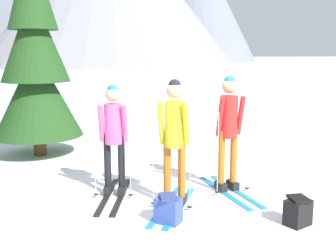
{
  "coord_description": "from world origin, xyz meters",
  "views": [
    {
      "loc": [
        -1.12,
        -5.83,
        2.22
      ],
      "look_at": [
        0.03,
        0.52,
        1.05
      ],
      "focal_mm": 43.3,
      "sensor_mm": 36.0,
      "label": 1
    }
  ],
  "objects_px": {
    "skier_in_red": "(229,127)",
    "skier_in_yellow": "(175,134)",
    "backpack_on_snow_front": "(298,211)",
    "backpack_on_snow_beside": "(168,209)",
    "skier_in_pink": "(114,133)",
    "pine_tree_mid": "(35,59)"
  },
  "relations": [
    {
      "from": "pine_tree_mid",
      "to": "skier_in_red",
      "type": "bearing_deg",
      "value": -42.05
    },
    {
      "from": "skier_in_pink",
      "to": "pine_tree_mid",
      "type": "bearing_deg",
      "value": 117.86
    },
    {
      "from": "skier_in_yellow",
      "to": "backpack_on_snow_front",
      "type": "xyz_separation_m",
      "value": [
        1.44,
        -1.0,
        -0.88
      ]
    },
    {
      "from": "backpack_on_snow_front",
      "to": "backpack_on_snow_beside",
      "type": "relative_size",
      "value": 0.98
    },
    {
      "from": "skier_in_pink",
      "to": "backpack_on_snow_beside",
      "type": "relative_size",
      "value": 4.37
    },
    {
      "from": "skier_in_pink",
      "to": "skier_in_yellow",
      "type": "bearing_deg",
      "value": -35.55
    },
    {
      "from": "skier_in_red",
      "to": "skier_in_yellow",
      "type": "bearing_deg",
      "value": -155.16
    },
    {
      "from": "pine_tree_mid",
      "to": "skier_in_yellow",
      "type": "bearing_deg",
      "value": -55.73
    },
    {
      "from": "skier_in_pink",
      "to": "pine_tree_mid",
      "type": "distance_m",
      "value": 3.37
    },
    {
      "from": "backpack_on_snow_beside",
      "to": "skier_in_pink",
      "type": "bearing_deg",
      "value": 117.25
    },
    {
      "from": "skier_in_pink",
      "to": "backpack_on_snow_front",
      "type": "bearing_deg",
      "value": -35.1
    },
    {
      "from": "backpack_on_snow_front",
      "to": "backpack_on_snow_beside",
      "type": "bearing_deg",
      "value": 167.21
    },
    {
      "from": "skier_in_yellow",
      "to": "pine_tree_mid",
      "type": "height_order",
      "value": "pine_tree_mid"
    },
    {
      "from": "skier_in_yellow",
      "to": "backpack_on_snow_beside",
      "type": "relative_size",
      "value": 4.65
    },
    {
      "from": "skier_in_red",
      "to": "backpack_on_snow_front",
      "type": "xyz_separation_m",
      "value": [
        0.48,
        -1.45,
        -0.87
      ]
    },
    {
      "from": "backpack_on_snow_front",
      "to": "skier_in_red",
      "type": "bearing_deg",
      "value": 108.19
    },
    {
      "from": "backpack_on_snow_front",
      "to": "backpack_on_snow_beside",
      "type": "xyz_separation_m",
      "value": [
        -1.65,
        0.37,
        0.0
      ]
    },
    {
      "from": "skier_in_yellow",
      "to": "skier_in_red",
      "type": "distance_m",
      "value": 1.06
    },
    {
      "from": "skier_in_pink",
      "to": "pine_tree_mid",
      "type": "relative_size",
      "value": 0.38
    },
    {
      "from": "skier_in_red",
      "to": "pine_tree_mid",
      "type": "distance_m",
      "value": 4.56
    },
    {
      "from": "pine_tree_mid",
      "to": "backpack_on_snow_beside",
      "type": "bearing_deg",
      "value": -62.33
    },
    {
      "from": "skier_in_red",
      "to": "pine_tree_mid",
      "type": "height_order",
      "value": "pine_tree_mid"
    }
  ]
}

